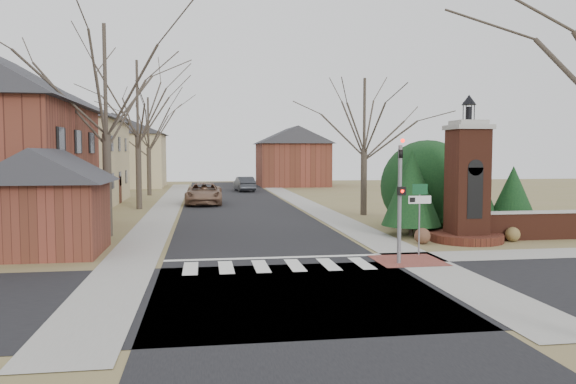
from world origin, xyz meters
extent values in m
plane|color=olive|center=(0.00, 0.00, 0.00)|extent=(120.00, 120.00, 0.00)
cube|color=black|center=(0.00, 22.00, 0.01)|extent=(8.00, 70.00, 0.01)
cube|color=black|center=(0.00, -3.00, 0.01)|extent=(120.00, 8.00, 0.01)
cube|color=silver|center=(0.00, 0.80, 0.01)|extent=(8.00, 2.20, 0.02)
cube|color=silver|center=(0.00, 2.30, 0.01)|extent=(8.00, 0.35, 0.02)
cube|color=gray|center=(5.20, 22.00, 0.01)|extent=(2.00, 60.00, 0.02)
cube|color=gray|center=(-5.20, 22.00, 0.01)|extent=(2.00, 60.00, 0.02)
cube|color=brown|center=(4.80, 1.00, 0.01)|extent=(2.40, 2.40, 0.02)
cylinder|color=slate|center=(4.30, 0.60, 2.10)|extent=(0.14, 0.14, 4.20)
imported|color=black|center=(4.30, 0.60, 4.05)|extent=(0.15, 0.18, 0.90)
sphere|color=#FF0C05|center=(4.30, 0.38, 4.35)|extent=(0.14, 0.14, 0.14)
cube|color=black|center=(4.30, 0.42, 2.60)|extent=(0.28, 0.16, 0.30)
sphere|color=#FF0C05|center=(4.30, 0.33, 2.60)|extent=(0.11, 0.11, 0.11)
cylinder|color=slate|center=(5.60, 2.00, 1.30)|extent=(0.06, 0.06, 2.60)
cube|color=silver|center=(5.60, 1.98, 2.15)|extent=(0.90, 0.03, 0.30)
cube|color=black|center=(5.30, 1.97, 2.15)|extent=(0.22, 0.02, 0.18)
cube|color=#0E4120|center=(5.60, 1.98, 2.55)|extent=(0.60, 0.03, 0.40)
cylinder|color=#512417|center=(9.00, 5.00, 0.18)|extent=(3.20, 3.20, 0.36)
cube|color=#512417|center=(9.00, 5.00, 2.50)|extent=(1.50, 1.50, 5.00)
cube|color=black|center=(9.00, 4.28, 2.20)|extent=(0.70, 0.10, 2.20)
cube|color=gray|center=(9.00, 5.00, 5.05)|extent=(1.70, 1.70, 0.20)
cube|color=gray|center=(9.00, 5.00, 5.25)|extent=(1.30, 1.30, 0.20)
cylinder|color=black|center=(9.00, 5.00, 5.65)|extent=(0.20, 0.20, 0.60)
cone|color=black|center=(9.00, 5.00, 6.25)|extent=(0.64, 0.64, 0.45)
cube|color=#512417|center=(13.50, 5.00, 0.60)|extent=(7.50, 0.40, 1.20)
cube|color=gray|center=(13.50, 5.00, 1.25)|extent=(7.50, 0.50, 0.10)
cube|color=tan|center=(-13.50, 27.00, 3.20)|extent=(9.00, 12.00, 6.40)
cube|color=tan|center=(-16.02, 24.60, 7.53)|extent=(0.75, 0.75, 3.50)
cube|color=brown|center=(-8.50, 4.50, 1.40)|extent=(4.00, 4.00, 2.80)
cube|color=brown|center=(-9.62, 3.70, 3.38)|extent=(0.75, 0.75, 1.82)
cube|color=tan|center=(-12.00, 48.00, 3.00)|extent=(10.00, 8.00, 6.00)
cube|color=tan|center=(-14.80, 46.40, 6.99)|extent=(0.75, 0.75, 3.08)
cube|color=brown|center=(8.00, 48.00, 2.50)|extent=(8.00, 8.00, 5.00)
cube|color=brown|center=(5.76, 46.40, 5.90)|extent=(0.75, 0.75, 2.80)
cylinder|color=#473D33|center=(7.20, 7.00, 0.25)|extent=(0.20, 0.20, 0.50)
cone|color=black|center=(7.20, 7.00, 2.30)|extent=(2.80, 2.80, 3.60)
cylinder|color=#473D33|center=(10.50, 8.20, 0.25)|extent=(0.20, 0.20, 0.50)
cone|color=black|center=(10.50, 8.20, 2.60)|extent=(3.40, 3.40, 4.20)
cylinder|color=#473D33|center=(12.50, 7.20, 0.25)|extent=(0.20, 0.20, 0.50)
cone|color=black|center=(12.50, 7.20, 1.90)|extent=(2.40, 2.40, 2.80)
sphere|color=black|center=(9.00, 9.50, 2.40)|extent=(4.80, 4.80, 4.80)
cylinder|color=#473D33|center=(-7.00, 9.00, 2.42)|extent=(0.40, 0.40, 4.83)
cylinder|color=#473D33|center=(-7.00, 22.00, 2.52)|extent=(0.40, 0.40, 5.04)
cylinder|color=#473D33|center=(-7.50, 35.00, 2.21)|extent=(0.40, 0.40, 4.41)
cylinder|color=#473D33|center=(7.50, 16.00, 2.10)|extent=(0.40, 0.40, 4.20)
imported|color=brown|center=(-2.50, 24.91, 0.81)|extent=(2.86, 5.93, 1.63)
imported|color=#2F3136|center=(1.60, 39.00, 0.75)|extent=(2.09, 4.72, 1.51)
sphere|color=brown|center=(6.80, 4.60, 0.35)|extent=(0.70, 0.70, 0.70)
sphere|color=brown|center=(11.00, 4.60, 0.33)|extent=(0.65, 0.65, 0.65)
camera|label=1|loc=(-2.54, -18.28, 3.93)|focal=35.00mm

